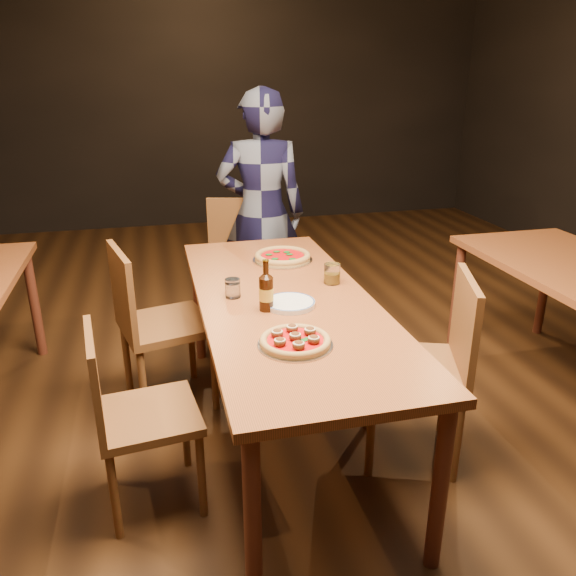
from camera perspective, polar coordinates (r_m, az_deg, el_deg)
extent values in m
plane|color=black|center=(3.00, -0.24, -14.44)|extent=(9.00, 9.00, 0.00)
plane|color=black|center=(6.91, -9.60, 18.71)|extent=(7.00, 0.00, 7.00)
cube|color=brown|center=(2.65, -0.26, -1.44)|extent=(0.80, 2.00, 0.04)
cylinder|color=#5F2A1B|center=(2.01, -3.61, -22.61)|extent=(0.06, 0.06, 0.71)
cylinder|color=#5F2A1B|center=(3.60, -9.07, -1.90)|extent=(0.06, 0.06, 0.71)
cylinder|color=#5F2A1B|center=(2.20, 15.18, -18.99)|extent=(0.06, 0.06, 0.71)
cylinder|color=#5F2A1B|center=(3.71, 1.43, -0.95)|extent=(0.06, 0.06, 0.71)
cylinder|color=#5F2A1B|center=(3.95, -24.36, -1.49)|extent=(0.06, 0.06, 0.71)
cylinder|color=#5F2A1B|center=(3.92, 16.77, -0.63)|extent=(0.06, 0.06, 0.71)
cylinder|color=#5F2A1B|center=(4.30, 24.63, 0.20)|extent=(0.06, 0.06, 0.71)
cylinder|color=#B7B7BF|center=(2.19, 0.74, -5.77)|extent=(0.30, 0.30, 0.01)
cylinder|color=tan|center=(2.19, 0.74, -5.52)|extent=(0.27, 0.27, 0.02)
torus|color=tan|center=(2.18, 0.74, -5.34)|extent=(0.28, 0.28, 0.03)
cylinder|color=#B70A0D|center=(2.18, 0.74, -5.30)|extent=(0.22, 0.22, 0.00)
cylinder|color=#B7B7BF|center=(3.18, -0.56, 2.89)|extent=(0.34, 0.34, 0.01)
cylinder|color=tan|center=(3.17, -0.56, 3.12)|extent=(0.31, 0.31, 0.02)
torus|color=tan|center=(3.17, -0.56, 3.29)|extent=(0.32, 0.32, 0.04)
cylinder|color=#B70A0D|center=(3.17, -0.56, 3.33)|extent=(0.24, 0.24, 0.00)
cylinder|color=white|center=(2.55, 0.18, -1.58)|extent=(0.23, 0.23, 0.02)
cylinder|color=black|center=(2.48, -2.23, -0.62)|extent=(0.06, 0.06, 0.15)
cylinder|color=black|center=(2.44, -2.26, 1.90)|extent=(0.02, 0.02, 0.08)
cylinder|color=gold|center=(2.48, -2.23, -0.62)|extent=(0.06, 0.06, 0.06)
cylinder|color=white|center=(2.65, -5.64, -0.02)|extent=(0.07, 0.07, 0.09)
cylinder|color=#916410|center=(2.82, 4.50, 1.46)|extent=(0.08, 0.08, 0.10)
imported|color=black|center=(3.90, -2.71, 7.53)|extent=(0.67, 0.51, 1.67)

